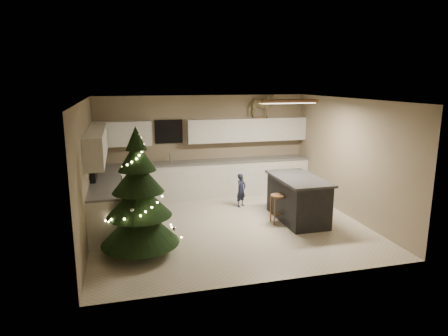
{
  "coord_description": "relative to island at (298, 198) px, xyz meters",
  "views": [
    {
      "loc": [
        -2.09,
        -7.65,
        2.97
      ],
      "look_at": [
        0.0,
        0.35,
        1.15
      ],
      "focal_mm": 32.0,
      "sensor_mm": 36.0,
      "label": 1
    }
  ],
  "objects": [
    {
      "name": "ground_plane",
      "position": [
        -1.54,
        0.07,
        -0.48
      ],
      "size": [
        5.5,
        5.5,
        0.0
      ],
      "primitive_type": "plane",
      "color": "beige"
    },
    {
      "name": "room_shell",
      "position": [
        -1.51,
        0.07,
        1.27
      ],
      "size": [
        5.52,
        5.02,
        2.61
      ],
      "color": "gray",
      "rests_on": "ground_plane"
    },
    {
      "name": "cabinetry",
      "position": [
        -2.45,
        1.71,
        0.28
      ],
      "size": [
        5.5,
        3.2,
        2.0
      ],
      "color": "white",
      "rests_on": "ground_plane"
    },
    {
      "name": "island",
      "position": [
        0.0,
        0.0,
        0.0
      ],
      "size": [
        0.9,
        1.7,
        0.95
      ],
      "color": "black",
      "rests_on": "ground_plane"
    },
    {
      "name": "bar_stool",
      "position": [
        -0.49,
        -0.08,
        -0.01
      ],
      "size": [
        0.32,
        0.32,
        0.62
      ],
      "rotation": [
        0.0,
        0.0,
        -0.02
      ],
      "color": "brown",
      "rests_on": "ground_plane"
    },
    {
      "name": "christmas_tree",
      "position": [
        -3.39,
        -0.92,
        0.44
      ],
      "size": [
        1.4,
        1.35,
        2.24
      ],
      "rotation": [
        0.0,
        0.0,
        0.08
      ],
      "color": "#3F2816",
      "rests_on": "ground_plane"
    },
    {
      "name": "toddler",
      "position": [
        -0.91,
        1.2,
        -0.08
      ],
      "size": [
        0.35,
        0.33,
        0.8
      ],
      "primitive_type": "imported",
      "rotation": [
        0.0,
        0.0,
        0.61
      ],
      "color": "#1C243E",
      "rests_on": "ground_plane"
    },
    {
      "name": "rocking_horse",
      "position": [
        -0.02,
        2.39,
        1.83
      ],
      "size": [
        0.72,
        0.4,
        0.61
      ],
      "rotation": [
        0.0,
        0.0,
        1.44
      ],
      "color": "brown",
      "rests_on": "cabinetry"
    }
  ]
}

